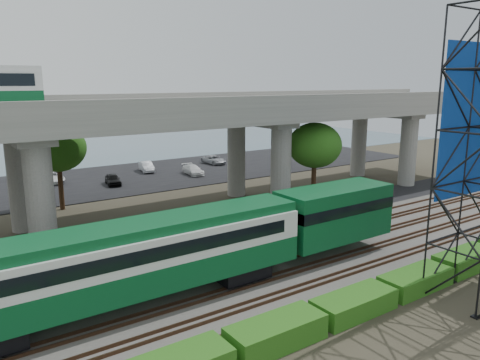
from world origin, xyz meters
TOP-DOWN VIEW (x-y plane):
  - ground at (0.00, 0.00)m, footprint 140.00×140.00m
  - ballast_bed at (0.00, 2.00)m, footprint 90.00×12.00m
  - service_road at (0.00, 10.50)m, footprint 90.00×5.00m
  - parking_lot at (0.00, 34.00)m, footprint 90.00×18.00m
  - harbor_water at (0.00, 56.00)m, footprint 140.00×40.00m
  - rail_tracks at (0.00, 2.00)m, footprint 90.00×9.52m
  - commuter_train at (-6.00, 2.00)m, footprint 29.30×3.06m
  - overpass at (-1.08, 16.00)m, footprint 80.00×12.00m
  - hedge_strip at (1.01, -4.30)m, footprint 34.60×1.80m
  - trees at (-4.67, 16.17)m, footprint 40.94×16.94m
  - suv at (-12.24, 10.92)m, footprint 6.03×4.19m
  - parked_cars at (0.37, 33.61)m, footprint 35.79×9.42m

SIDE VIEW (x-z plane):
  - ground at x=0.00m, z-range 0.00..0.00m
  - harbor_water at x=0.00m, z-range 0.00..0.03m
  - service_road at x=0.00m, z-range 0.00..0.08m
  - parking_lot at x=0.00m, z-range 0.00..0.08m
  - ballast_bed at x=0.00m, z-range 0.00..0.20m
  - rail_tracks at x=0.00m, z-range 0.20..0.36m
  - hedge_strip at x=1.01m, z-range -0.04..1.16m
  - parked_cars at x=0.37m, z-range 0.03..1.32m
  - suv at x=-12.24m, z-range 0.08..1.61m
  - commuter_train at x=-6.00m, z-range 0.73..5.03m
  - trees at x=-4.67m, z-range 1.73..9.42m
  - overpass at x=-1.08m, z-range 2.01..14.41m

